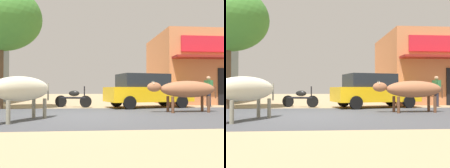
# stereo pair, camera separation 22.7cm
# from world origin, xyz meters

# --- Properties ---
(ground) EXTENTS (80.00, 80.00, 0.00)m
(ground) POSITION_xyz_m (0.00, 0.00, 0.00)
(ground) COLOR tan
(asphalt_road) EXTENTS (72.00, 6.49, 0.00)m
(asphalt_road) POSITION_xyz_m (0.00, 0.00, 0.00)
(asphalt_road) COLOR #434549
(asphalt_road) RESTS_ON ground
(storefront_right_club) EXTENTS (6.56, 6.43, 4.43)m
(storefront_right_club) POSITION_xyz_m (7.92, 7.70, 2.22)
(storefront_right_club) COLOR #C8794B
(storefront_right_club) RESTS_ON ground
(roadside_tree) EXTENTS (3.78, 3.78, 5.70)m
(roadside_tree) POSITION_xyz_m (-3.91, 3.31, 4.17)
(roadside_tree) COLOR brown
(roadside_tree) RESTS_ON ground
(parked_hatchback_car) EXTENTS (4.46, 2.63, 1.64)m
(parked_hatchback_car) POSITION_xyz_m (3.00, 3.55, 0.84)
(parked_hatchback_car) COLOR yellow
(parked_hatchback_car) RESTS_ON ground
(parked_motorcycle) EXTENTS (1.82, 0.66, 1.04)m
(parked_motorcycle) POSITION_xyz_m (-0.58, 3.95, 0.46)
(parked_motorcycle) COLOR black
(parked_motorcycle) RESTS_ON ground
(cow_near_brown) EXTENTS (1.74, 2.62, 1.27)m
(cow_near_brown) POSITION_xyz_m (-1.79, -1.37, 0.90)
(cow_near_brown) COLOR beige
(cow_near_brown) RESTS_ON ground
(cow_far_dark) EXTENTS (2.85, 0.84, 1.23)m
(cow_far_dark) POSITION_xyz_m (3.94, 0.82, 0.89)
(cow_far_dark) COLOR #9D603F
(cow_far_dark) RESTS_ON ground
(pedestrian_by_shop) EXTENTS (0.33, 0.61, 1.58)m
(pedestrian_by_shop) POSITION_xyz_m (6.38, 3.89, 0.92)
(pedestrian_by_shop) COLOR #262633
(pedestrian_by_shop) RESTS_ON ground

